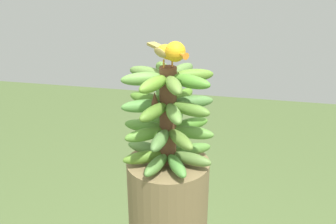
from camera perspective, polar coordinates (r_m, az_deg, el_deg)
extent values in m
cylinder|color=brown|center=(1.16, 0.00, -0.66)|extent=(0.05, 0.05, 0.29)
ellipsoid|color=#548835|center=(1.23, 3.34, -5.23)|extent=(0.12, 0.09, 0.04)
ellipsoid|color=#56843C|center=(1.27, 1.52, -4.31)|extent=(0.07, 0.13, 0.04)
ellipsoid|color=#568836|center=(1.27, -1.09, -4.23)|extent=(0.09, 0.12, 0.04)
ellipsoid|color=#56813B|center=(1.24, -3.14, -5.03)|extent=(0.13, 0.07, 0.04)
ellipsoid|color=#578329|center=(1.19, -3.47, -6.34)|extent=(0.12, 0.09, 0.04)
ellipsoid|color=#538038|center=(1.15, -1.68, -7.42)|extent=(0.07, 0.13, 0.04)
ellipsoid|color=#508D3B|center=(1.15, 1.22, -7.52)|extent=(0.09, 0.12, 0.04)
ellipsoid|color=#5B7B39|center=(1.18, 3.31, -6.57)|extent=(0.13, 0.07, 0.04)
ellipsoid|color=olive|center=(1.12, 1.75, -3.86)|extent=(0.10, 0.12, 0.04)
ellipsoid|color=#558834|center=(1.16, 3.48, -2.89)|extent=(0.13, 0.05, 0.04)
ellipsoid|color=#518E2E|center=(1.21, 3.09, -1.72)|extent=(0.12, 0.10, 0.04)
ellipsoid|color=#4C7A2D|center=(1.24, 1.01, -1.02)|extent=(0.05, 0.13, 0.04)
ellipsoid|color=#50842C|center=(1.23, -1.58, -1.12)|extent=(0.10, 0.12, 0.04)
ellipsoid|color=#50852F|center=(1.20, -3.36, -1.97)|extent=(0.13, 0.05, 0.04)
ellipsoid|color=#53862F|center=(1.15, -3.26, -3.16)|extent=(0.12, 0.10, 0.04)
ellipsoid|color=#527B3C|center=(1.11, -1.13, -3.98)|extent=(0.05, 0.13, 0.04)
ellipsoid|color=#4E7B3A|center=(1.16, 3.44, 1.42)|extent=(0.13, 0.08, 0.04)
ellipsoid|color=#588C29|center=(1.20, 1.84, 2.22)|extent=(0.08, 0.13, 0.04)
ellipsoid|color=#50852D|center=(1.21, -0.71, 2.38)|extent=(0.08, 0.13, 0.04)
ellipsoid|color=#55872B|center=(1.18, -2.90, 1.84)|extent=(0.13, 0.08, 0.04)
ellipsoid|color=#538C3D|center=(1.13, -3.52, 0.85)|extent=(0.13, 0.08, 0.04)
ellipsoid|color=#547B29|center=(1.09, -2.03, -0.04)|extent=(0.08, 0.13, 0.04)
ellipsoid|color=#5D853B|center=(1.08, 0.80, -0.24)|extent=(0.08, 0.13, 0.04)
ellipsoid|color=#577F30|center=(1.11, 3.09, 0.39)|extent=(0.13, 0.08, 0.04)
ellipsoid|color=#557A39|center=(1.17, 1.83, 5.79)|extent=(0.08, 0.13, 0.04)
ellipsoid|color=#558230|center=(1.18, -0.71, 5.92)|extent=(0.08, 0.13, 0.04)
ellipsoid|color=#597D39|center=(1.15, -2.89, 5.47)|extent=(0.13, 0.08, 0.04)
ellipsoid|color=#5C8A3D|center=(1.10, -3.50, 4.65)|extent=(0.13, 0.08, 0.04)
ellipsoid|color=olive|center=(1.06, -2.01, 3.91)|extent=(0.08, 0.13, 0.04)
ellipsoid|color=#5A7D32|center=(1.05, 0.80, 3.75)|extent=(0.08, 0.13, 0.04)
ellipsoid|color=#4C882C|center=(1.08, 3.08, 4.27)|extent=(0.13, 0.08, 0.04)
ellipsoid|color=#58812A|center=(1.13, 3.42, 5.12)|extent=(0.13, 0.08, 0.04)
cone|color=brown|center=(1.19, 1.07, 0.37)|extent=(0.04, 0.04, 0.06)
cone|color=brown|center=(1.12, -1.85, 1.37)|extent=(0.04, 0.04, 0.06)
cylinder|color=#C68933|center=(1.10, -0.60, 6.75)|extent=(0.01, 0.01, 0.02)
cylinder|color=#C68933|center=(1.11, 0.59, 6.95)|extent=(0.01, 0.01, 0.02)
ellipsoid|color=orange|center=(1.10, 0.00, 8.39)|extent=(0.09, 0.09, 0.04)
ellipsoid|color=olive|center=(1.09, -1.13, 8.29)|extent=(0.05, 0.05, 0.02)
ellipsoid|color=olive|center=(1.11, 0.88, 8.58)|extent=(0.05, 0.05, 0.02)
cube|color=olive|center=(1.16, -1.75, 9.25)|extent=(0.06, 0.06, 0.01)
sphere|color=gold|center=(1.06, 1.04, 8.43)|extent=(0.05, 0.05, 0.05)
sphere|color=black|center=(1.07, 2.16, 8.69)|extent=(0.01, 0.01, 0.01)
cone|color=orange|center=(1.03, 2.05, 7.99)|extent=(0.04, 0.04, 0.02)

